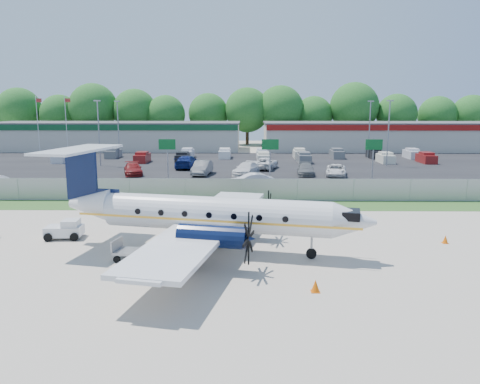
{
  "coord_description": "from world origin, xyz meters",
  "views": [
    {
      "loc": [
        0.43,
        -26.91,
        8.46
      ],
      "look_at": [
        0.0,
        6.0,
        2.3
      ],
      "focal_mm": 35.0,
      "sensor_mm": 36.0,
      "label": 1
    }
  ],
  "objects_px": {
    "aircraft": "(209,214)",
    "pushback_tug": "(66,229)",
    "baggage_cart_near": "(210,238)",
    "baggage_cart_far": "(134,251)"
  },
  "relations": [
    {
      "from": "baggage_cart_near",
      "to": "baggage_cart_far",
      "type": "bearing_deg",
      "value": -145.21
    },
    {
      "from": "aircraft",
      "to": "pushback_tug",
      "type": "bearing_deg",
      "value": 164.41
    },
    {
      "from": "aircraft",
      "to": "pushback_tug",
      "type": "distance_m",
      "value": 9.96
    },
    {
      "from": "baggage_cart_far",
      "to": "baggage_cart_near",
      "type": "bearing_deg",
      "value": 34.79
    },
    {
      "from": "baggage_cart_near",
      "to": "baggage_cart_far",
      "type": "distance_m",
      "value": 4.8
    },
    {
      "from": "pushback_tug",
      "to": "baggage_cart_near",
      "type": "height_order",
      "value": "pushback_tug"
    },
    {
      "from": "pushback_tug",
      "to": "baggage_cart_far",
      "type": "relative_size",
      "value": 0.98
    },
    {
      "from": "baggage_cart_near",
      "to": "baggage_cart_far",
      "type": "relative_size",
      "value": 1.0
    },
    {
      "from": "pushback_tug",
      "to": "baggage_cart_far",
      "type": "height_order",
      "value": "pushback_tug"
    },
    {
      "from": "pushback_tug",
      "to": "baggage_cart_far",
      "type": "xyz_separation_m",
      "value": [
        5.43,
        -4.29,
        -0.05
      ]
    }
  ]
}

